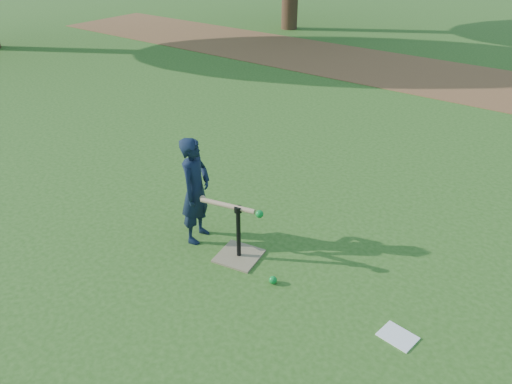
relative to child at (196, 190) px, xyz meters
The scene contains 7 objects.
ground 0.76m from the child, 38.73° to the left, with size 80.00×80.00×0.00m, color #285116.
dirt_strip 7.83m from the child, 87.30° to the left, with size 24.00×3.00×0.01m, color brown.
child is the anchor object (origin of this frame).
wiffle_ball_ground 1.27m from the child, ahead, with size 0.08×0.08×0.08m, color #0B8029.
clipboard 2.47m from the child, ahead, with size 0.30×0.23×0.01m, color white.
batting_tee 0.77m from the child, ahead, with size 0.50×0.50×0.61m.
swing_action 0.51m from the child, ahead, with size 0.72×0.21×0.08m.
Camera 1 is at (2.93, -3.61, 3.17)m, focal length 35.00 mm.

